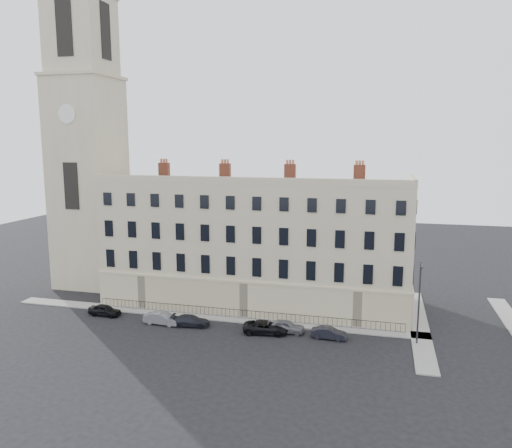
{
  "coord_description": "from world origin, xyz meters",
  "views": [
    {
      "loc": [
        8.59,
        -45.88,
        19.59
      ],
      "look_at": [
        -5.62,
        10.0,
        10.05
      ],
      "focal_mm": 35.0,
      "sensor_mm": 36.0,
      "label": 1
    }
  ],
  "objects_px": {
    "car_c": "(191,321)",
    "car_f": "(329,333)",
    "streetlamp": "(419,300)",
    "car_d": "(266,327)",
    "car_a": "(105,310)",
    "car_b": "(162,318)",
    "car_e": "(286,326)"
  },
  "relations": [
    {
      "from": "car_f",
      "to": "car_e",
      "type": "bearing_deg",
      "value": 86.41
    },
    {
      "from": "car_f",
      "to": "car_a",
      "type": "bearing_deg",
      "value": 92.18
    },
    {
      "from": "car_c",
      "to": "car_d",
      "type": "height_order",
      "value": "car_d"
    },
    {
      "from": "car_f",
      "to": "streetlamp",
      "type": "xyz_separation_m",
      "value": [
        8.49,
        0.63,
        3.99
      ]
    },
    {
      "from": "car_b",
      "to": "car_f",
      "type": "distance_m",
      "value": 17.99
    },
    {
      "from": "car_e",
      "to": "car_d",
      "type": "bearing_deg",
      "value": 108.66
    },
    {
      "from": "car_e",
      "to": "car_b",
      "type": "bearing_deg",
      "value": 92.64
    },
    {
      "from": "car_d",
      "to": "car_a",
      "type": "bearing_deg",
      "value": 81.24
    },
    {
      "from": "car_e",
      "to": "streetlamp",
      "type": "xyz_separation_m",
      "value": [
        13.01,
        0.08,
        3.91
      ]
    },
    {
      "from": "car_a",
      "to": "car_f",
      "type": "height_order",
      "value": "car_a"
    },
    {
      "from": "car_b",
      "to": "streetlamp",
      "type": "bearing_deg",
      "value": -84.72
    },
    {
      "from": "car_c",
      "to": "streetlamp",
      "type": "relative_size",
      "value": 0.5
    },
    {
      "from": "streetlamp",
      "to": "car_b",
      "type": "bearing_deg",
      "value": -178.73
    },
    {
      "from": "car_d",
      "to": "streetlamp",
      "type": "xyz_separation_m",
      "value": [
        14.97,
        0.79,
        3.93
      ]
    },
    {
      "from": "car_f",
      "to": "car_b",
      "type": "bearing_deg",
      "value": 94.52
    },
    {
      "from": "car_b",
      "to": "car_f",
      "type": "relative_size",
      "value": 1.12
    },
    {
      "from": "car_c",
      "to": "car_f",
      "type": "distance_m",
      "value": 14.77
    },
    {
      "from": "car_c",
      "to": "streetlamp",
      "type": "bearing_deg",
      "value": -95.04
    },
    {
      "from": "car_a",
      "to": "car_b",
      "type": "bearing_deg",
      "value": -93.79
    },
    {
      "from": "car_b",
      "to": "car_c",
      "type": "distance_m",
      "value": 3.22
    },
    {
      "from": "car_b",
      "to": "car_e",
      "type": "distance_m",
      "value": 13.49
    },
    {
      "from": "car_c",
      "to": "streetlamp",
      "type": "distance_m",
      "value": 23.62
    },
    {
      "from": "car_b",
      "to": "car_d",
      "type": "distance_m",
      "value": 11.51
    },
    {
      "from": "car_b",
      "to": "car_d",
      "type": "relative_size",
      "value": 0.86
    },
    {
      "from": "car_b",
      "to": "car_c",
      "type": "bearing_deg",
      "value": -83.14
    },
    {
      "from": "car_b",
      "to": "car_d",
      "type": "xyz_separation_m",
      "value": [
        11.51,
        0.21,
        -0.01
      ]
    },
    {
      "from": "car_a",
      "to": "car_e",
      "type": "bearing_deg",
      "value": -86.98
    },
    {
      "from": "car_a",
      "to": "car_b",
      "type": "relative_size",
      "value": 0.93
    },
    {
      "from": "car_d",
      "to": "car_e",
      "type": "xyz_separation_m",
      "value": [
        1.95,
        0.71,
        0.02
      ]
    },
    {
      "from": "car_d",
      "to": "streetlamp",
      "type": "height_order",
      "value": "streetlamp"
    },
    {
      "from": "car_e",
      "to": "streetlamp",
      "type": "bearing_deg",
      "value": -90.92
    },
    {
      "from": "streetlamp",
      "to": "car_c",
      "type": "bearing_deg",
      "value": -178.95
    }
  ]
}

